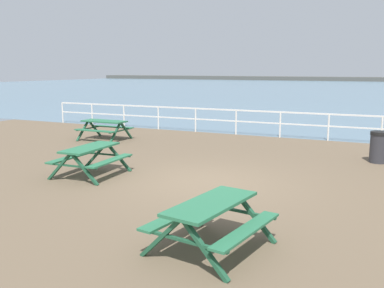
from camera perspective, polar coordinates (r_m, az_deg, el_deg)
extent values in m
cube|color=brown|center=(10.81, 1.91, -5.57)|extent=(30.00, 24.00, 0.20)
cube|color=slate|center=(62.53, 21.40, 6.79)|extent=(142.00, 90.00, 0.01)
cube|color=#4C4C47|center=(105.45, 23.00, 7.73)|extent=(142.00, 6.00, 1.80)
cube|color=white|center=(17.89, 11.75, 4.19)|extent=(23.00, 0.06, 0.06)
cube|color=white|center=(17.94, 11.70, 2.69)|extent=(23.00, 0.05, 0.05)
cylinder|color=white|center=(23.41, -16.90, 4.01)|extent=(0.07, 0.07, 1.05)
cylinder|color=white|center=(22.19, -13.19, 3.87)|extent=(0.07, 0.07, 1.05)
cylinder|color=white|center=(21.06, -9.07, 3.69)|extent=(0.07, 0.07, 1.05)
cylinder|color=white|center=(20.05, -4.52, 3.47)|extent=(0.07, 0.07, 1.05)
cylinder|color=white|center=(19.19, 0.48, 3.21)|extent=(0.07, 0.07, 1.05)
cylinder|color=white|center=(18.48, 5.90, 2.89)|extent=(0.07, 0.07, 1.05)
cylinder|color=white|center=(17.95, 11.69, 2.53)|extent=(0.07, 0.07, 1.05)
cylinder|color=white|center=(17.62, 17.76, 2.11)|extent=(0.07, 0.07, 1.05)
cylinder|color=white|center=(17.48, 24.00, 1.67)|extent=(0.07, 0.07, 1.05)
cube|color=#286B47|center=(11.58, -13.46, -0.47)|extent=(0.78, 1.83, 0.05)
cube|color=#286B47|center=(12.01, -15.80, -1.67)|extent=(0.34, 1.81, 0.04)
cube|color=#286B47|center=(11.29, -10.84, -2.20)|extent=(0.34, 1.81, 0.04)
cube|color=#1E5035|center=(12.49, -12.69, -1.44)|extent=(0.80, 0.11, 0.79)
cube|color=#1E5035|center=(12.08, -9.78, -1.73)|extent=(0.80, 0.11, 0.79)
cube|color=#1E5035|center=(12.27, -11.26, -1.38)|extent=(1.50, 0.12, 0.04)
cube|color=#1E5035|center=(11.29, -17.25, -2.87)|extent=(0.80, 0.11, 0.79)
cube|color=#1E5035|center=(10.83, -14.18, -3.26)|extent=(0.80, 0.11, 0.79)
cube|color=#1E5035|center=(11.04, -15.76, -2.84)|extent=(1.50, 0.12, 0.04)
cube|color=#286B47|center=(6.68, 2.59, -7.93)|extent=(0.98, 1.89, 0.05)
cube|color=#286B47|center=(7.10, -1.76, -9.38)|extent=(0.54, 1.82, 0.04)
cube|color=#286B47|center=(6.50, 7.33, -11.35)|extent=(0.54, 1.82, 0.04)
cube|color=#1E5035|center=(7.61, 3.24, -8.62)|extent=(0.80, 0.20, 0.79)
cube|color=#1E5035|center=(7.28, 8.38, -9.61)|extent=(0.80, 0.20, 0.79)
cube|color=#1E5035|center=(7.42, 5.76, -8.79)|extent=(1.49, 0.30, 0.04)
cube|color=#1E5035|center=(6.41, -4.11, -12.32)|extent=(0.80, 0.20, 0.79)
cube|color=#1E5035|center=(6.01, 1.69, -13.87)|extent=(0.80, 0.20, 0.79)
cube|color=#1E5035|center=(6.18, -1.32, -12.71)|extent=(1.49, 0.30, 0.04)
cube|color=#286B47|center=(17.30, -11.65, 3.00)|extent=(1.81, 0.72, 0.05)
cube|color=#286B47|center=(17.83, -10.42, 2.27)|extent=(1.80, 0.28, 0.04)
cube|color=#286B47|center=(16.85, -12.88, 1.74)|extent=(1.80, 0.28, 0.04)
cube|color=#1E5035|center=(17.20, -8.78, 1.79)|extent=(0.09, 0.79, 0.79)
cube|color=#1E5035|center=(16.59, -10.23, 1.45)|extent=(0.09, 0.79, 0.79)
cube|color=#1E5035|center=(16.88, -9.49, 1.77)|extent=(0.07, 1.50, 0.04)
cube|color=#1E5035|center=(18.11, -12.86, 2.07)|extent=(0.09, 0.79, 0.79)
cube|color=#1E5035|center=(17.54, -14.38, 1.75)|extent=(0.09, 0.79, 0.79)
cube|color=#1E5035|center=(17.82, -13.62, 2.06)|extent=(0.07, 1.50, 0.04)
cylinder|color=#2D2D33|center=(14.04, 23.68, -0.59)|extent=(0.52, 0.52, 0.85)
cylinder|color=black|center=(13.97, 23.81, 1.33)|extent=(0.55, 0.55, 0.10)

